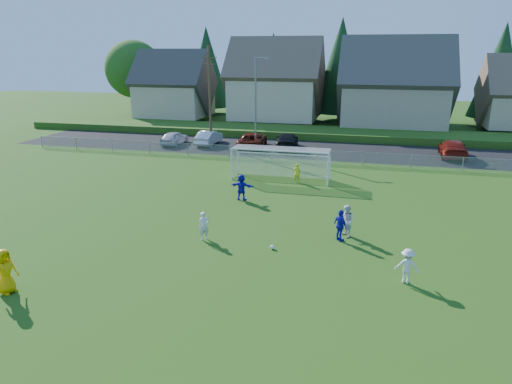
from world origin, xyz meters
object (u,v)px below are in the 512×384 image
(car_g, at_px, (453,149))
(soccer_goal, at_px, (281,159))
(car_b, at_px, (209,137))
(soccer_ball, at_px, (272,247))
(player_white_a, at_px, (204,226))
(player_blue_a, at_px, (340,226))
(player_white_c, at_px, (407,266))
(car_c, at_px, (252,140))
(goalkeeper, at_px, (297,173))
(player_blue_b, at_px, (242,187))
(car_d, at_px, (287,141))
(player_white_b, at_px, (347,221))
(car_a, at_px, (174,138))
(referee, at_px, (5,271))

(car_g, height_order, soccer_goal, soccer_goal)
(car_b, relative_size, soccer_goal, 0.61)
(soccer_ball, bearing_deg, player_white_a, 174.89)
(soccer_ball, distance_m, player_white_a, 3.79)
(player_blue_a, bearing_deg, player_white_c, 178.20)
(soccer_ball, height_order, car_b, car_b)
(player_white_c, bearing_deg, car_c, -60.83)
(player_white_c, height_order, soccer_goal, soccer_goal)
(player_white_a, xyz_separation_m, car_b, (-8.24, 24.02, -0.02))
(goalkeeper, bearing_deg, player_blue_b, 49.33)
(player_white_c, bearing_deg, player_blue_b, -41.10)
(car_g, bearing_deg, soccer_goal, 41.40)
(soccer_ball, height_order, player_blue_a, player_blue_a)
(player_white_a, relative_size, car_d, 0.28)
(player_white_b, bearing_deg, player_blue_b, -154.79)
(goalkeeper, bearing_deg, player_white_c, 105.20)
(car_b, xyz_separation_m, car_c, (4.80, -0.33, 0.02))
(player_white_b, distance_m, player_blue_b, 8.53)
(soccer_ball, relative_size, player_blue_b, 0.13)
(player_white_b, relative_size, car_d, 0.32)
(car_c, distance_m, car_g, 19.15)
(player_white_c, bearing_deg, car_g, -100.54)
(player_blue_b, relative_size, car_c, 0.32)
(player_white_b, height_order, car_a, player_white_b)
(car_g, bearing_deg, referee, 57.55)
(car_b, xyz_separation_m, car_g, (23.96, -0.23, 0.05))
(player_blue_b, height_order, car_b, player_blue_b)
(player_blue_b, bearing_deg, car_g, -125.10)
(player_blue_b, distance_m, soccer_goal, 5.88)
(player_white_c, bearing_deg, car_d, -67.51)
(soccer_ball, relative_size, car_c, 0.04)
(referee, distance_m, player_white_b, 16.06)
(referee, relative_size, player_blue_b, 1.10)
(referee, bearing_deg, player_white_a, -27.82)
(player_white_c, xyz_separation_m, car_c, (-13.41, 25.99, -0.01))
(player_white_a, relative_size, player_white_b, 0.86)
(soccer_ball, bearing_deg, player_blue_a, 30.53)
(player_blue_a, distance_m, car_a, 28.54)
(car_d, height_order, soccer_goal, soccer_goal)
(goalkeeper, relative_size, car_g, 0.26)
(player_white_a, distance_m, player_blue_b, 6.89)
(player_white_c, height_order, car_d, car_d)
(referee, bearing_deg, car_b, 16.22)
(player_white_c, xyz_separation_m, soccer_goal, (-8.28, 14.80, 0.85))
(player_white_b, distance_m, player_white_c, 5.25)
(soccer_goal, bearing_deg, car_g, 38.85)
(soccer_ball, xyz_separation_m, player_white_c, (6.26, -1.97, 0.67))
(car_d, bearing_deg, car_a, -4.15)
(player_white_a, height_order, car_a, player_white_a)
(player_white_a, distance_m, player_white_c, 10.24)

